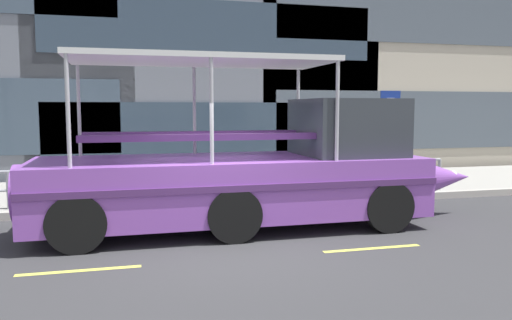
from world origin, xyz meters
TOP-DOWN VIEW (x-y plane):
  - ground_plane at (0.00, 0.00)m, footprint 120.00×120.00m
  - sidewalk at (0.00, 5.60)m, footprint 32.00×4.80m
  - curb_edge at (0.00, 3.11)m, footprint 32.00×0.18m
  - lane_centreline at (-0.00, -0.93)m, footprint 25.80×0.12m
  - curb_guardrail at (0.33, 3.45)m, footprint 12.80×0.09m
  - parking_sign at (5.51, 4.15)m, footprint 0.60×0.12m
  - duck_tour_boat at (0.95, 1.22)m, footprint 9.59×2.59m
  - pedestrian_near_bow at (4.09, 4.09)m, footprint 0.49×0.25m

SIDE VIEW (x-z plane):
  - ground_plane at x=0.00m, z-range 0.00..0.00m
  - lane_centreline at x=0.00m, z-range 0.00..0.01m
  - sidewalk at x=0.00m, z-range 0.00..0.18m
  - curb_edge at x=0.00m, z-range 0.00..0.18m
  - curb_guardrail at x=0.33m, z-range 0.33..1.20m
  - duck_tour_boat at x=0.95m, z-range -0.59..2.80m
  - pedestrian_near_bow at x=4.09m, z-range 0.36..2.08m
  - parking_sign at x=5.51m, z-range 0.67..3.39m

